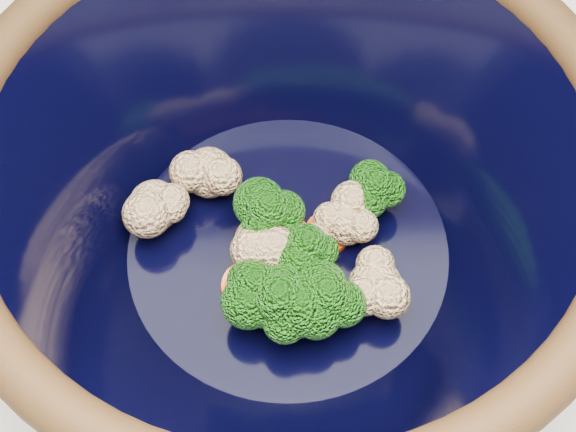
# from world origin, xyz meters

# --- Properties ---
(mixing_bowl) EXTENTS (0.37, 0.37, 0.16)m
(mixing_bowl) POSITION_xyz_m (-0.08, 0.12, 0.99)
(mixing_bowl) COLOR black
(mixing_bowl) RESTS_ON counter
(vegetable_pile) EXTENTS (0.18, 0.14, 0.06)m
(vegetable_pile) POSITION_xyz_m (-0.08, 0.10, 0.96)
(vegetable_pile) COLOR #608442
(vegetable_pile) RESTS_ON mixing_bowl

